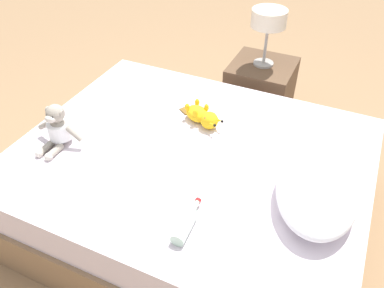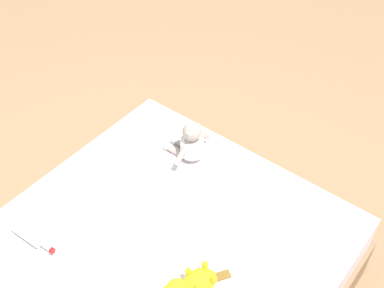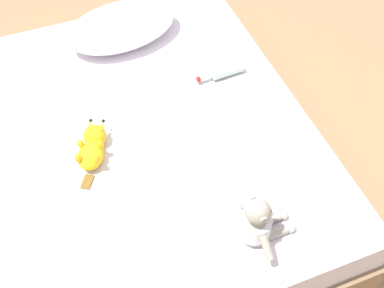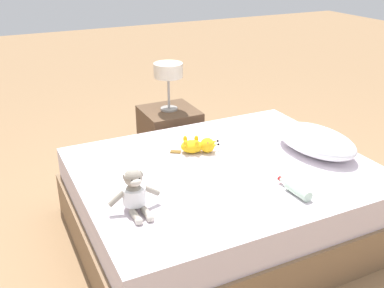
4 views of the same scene
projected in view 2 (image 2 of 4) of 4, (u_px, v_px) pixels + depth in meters
plush_monkey at (190, 144)px, 2.55m from camera, size 0.23×0.29×0.24m
plush_yellow_creature at (190, 285)px, 2.03m from camera, size 0.19×0.32×0.10m
glass_bottle at (29, 234)px, 2.23m from camera, size 0.25×0.07×0.06m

